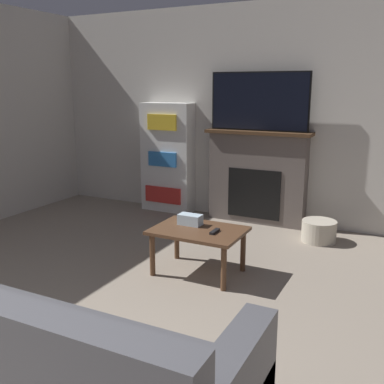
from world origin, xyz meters
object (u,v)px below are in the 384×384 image
(tv, at_px, (259,102))
(bookshelf, at_px, (167,158))
(coffee_table, at_px, (198,235))
(fireplace, at_px, (257,177))
(storage_basket, at_px, (319,231))
(couch, at_px, (11,366))

(tv, xyz_separation_m, bookshelf, (-1.29, -0.00, -0.78))
(coffee_table, bearing_deg, fireplace, 91.63)
(bookshelf, height_order, storage_basket, bookshelf)
(coffee_table, distance_m, storage_basket, 1.65)
(fireplace, bearing_deg, couch, -90.08)
(storage_basket, bearing_deg, bookshelf, 170.05)
(fireplace, height_order, bookshelf, bookshelf)
(tv, xyz_separation_m, couch, (-0.01, -3.89, -1.23))
(tv, relative_size, storage_basket, 3.22)
(fireplace, distance_m, storage_basket, 1.07)
(tv, relative_size, coffee_table, 1.49)
(tv, xyz_separation_m, coffee_table, (0.05, -1.78, -1.15))
(couch, relative_size, storage_basket, 6.55)
(coffee_table, relative_size, storage_basket, 2.16)
(tv, height_order, storage_basket, tv)
(coffee_table, relative_size, bookshelf, 0.56)
(tv, bearing_deg, fireplace, 90.00)
(couch, height_order, bookshelf, bookshelf)
(fireplace, relative_size, storage_basket, 3.49)
(fireplace, height_order, coffee_table, fireplace)
(bookshelf, bearing_deg, tv, 0.08)
(couch, relative_size, coffee_table, 3.03)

